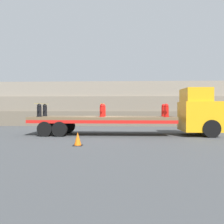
# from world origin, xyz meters

# --- Properties ---
(ground_plane) EXTENTS (120.00, 120.00, 0.00)m
(ground_plane) POSITION_xyz_m (0.00, 0.00, 0.00)
(ground_plane) COLOR #3F4244
(rock_cliff) EXTENTS (60.00, 3.30, 4.30)m
(rock_cliff) POSITION_xyz_m (0.00, 8.87, 2.15)
(rock_cliff) COLOR #665B4C
(rock_cliff) RESTS_ON ground_plane
(truck_cab) EXTENTS (2.22, 2.70, 3.01)m
(truck_cab) POSITION_xyz_m (6.26, 0.00, 1.51)
(truck_cab) COLOR orange
(truck_cab) RESTS_ON ground_plane
(flatbed_trailer) EXTENTS (9.29, 2.66, 1.20)m
(flatbed_trailer) POSITION_xyz_m (-0.55, 0.00, 0.98)
(flatbed_trailer) COLOR brown
(flatbed_trailer) RESTS_ON ground_plane
(fire_hydrant_black_near_0) EXTENTS (0.36, 0.53, 0.83)m
(fire_hydrant_black_near_0) POSITION_xyz_m (-4.05, -0.56, 1.60)
(fire_hydrant_black_near_0) COLOR black
(fire_hydrant_black_near_0) RESTS_ON flatbed_trailer
(fire_hydrant_black_far_0) EXTENTS (0.36, 0.53, 0.83)m
(fire_hydrant_black_far_0) POSITION_xyz_m (-4.05, 0.56, 1.60)
(fire_hydrant_black_far_0) COLOR black
(fire_hydrant_black_far_0) RESTS_ON flatbed_trailer
(fire_hydrant_red_near_1) EXTENTS (0.36, 0.53, 0.83)m
(fire_hydrant_red_near_1) POSITION_xyz_m (0.00, -0.56, 1.60)
(fire_hydrant_red_near_1) COLOR red
(fire_hydrant_red_near_1) RESTS_ON flatbed_trailer
(fire_hydrant_red_far_1) EXTENTS (0.36, 0.53, 0.83)m
(fire_hydrant_red_far_1) POSITION_xyz_m (0.00, 0.56, 1.60)
(fire_hydrant_red_far_1) COLOR red
(fire_hydrant_red_far_1) RESTS_ON flatbed_trailer
(fire_hydrant_red_near_2) EXTENTS (0.36, 0.53, 0.83)m
(fire_hydrant_red_near_2) POSITION_xyz_m (4.05, -0.56, 1.60)
(fire_hydrant_red_near_2) COLOR red
(fire_hydrant_red_near_2) RESTS_ON flatbed_trailer
(fire_hydrant_red_far_2) EXTENTS (0.36, 0.53, 0.83)m
(fire_hydrant_red_far_2) POSITION_xyz_m (4.05, 0.56, 1.60)
(fire_hydrant_red_far_2) COLOR red
(fire_hydrant_red_far_2) RESTS_ON flatbed_trailer
(cargo_strap_rear) EXTENTS (0.05, 2.76, 0.01)m
(cargo_strap_rear) POSITION_xyz_m (-4.05, 0.00, 2.04)
(cargo_strap_rear) COLOR yellow
(cargo_strap_rear) RESTS_ON fire_hydrant_black_near_0
(cargo_strap_middle) EXTENTS (0.05, 2.76, 0.01)m
(cargo_strap_middle) POSITION_xyz_m (0.00, 0.00, 2.04)
(cargo_strap_middle) COLOR yellow
(cargo_strap_middle) RESTS_ON fire_hydrant_red_near_1
(traffic_cone) EXTENTS (0.44, 0.44, 0.64)m
(traffic_cone) POSITION_xyz_m (-0.76, -4.70, 0.31)
(traffic_cone) COLOR black
(traffic_cone) RESTS_ON ground_plane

